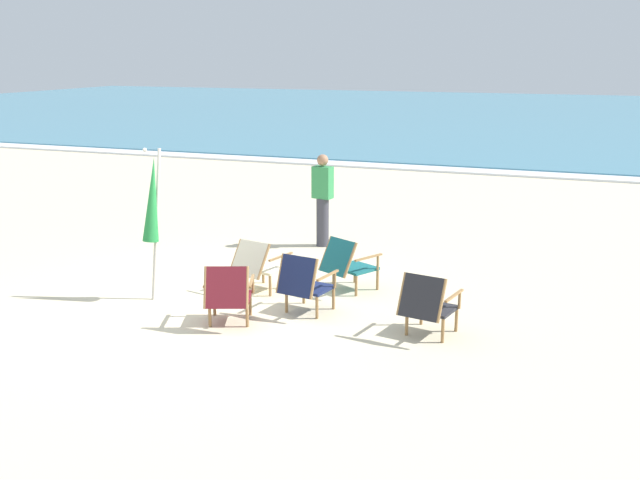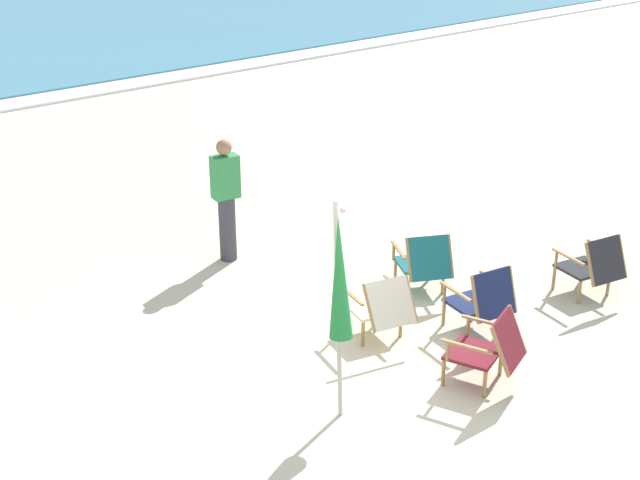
% 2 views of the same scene
% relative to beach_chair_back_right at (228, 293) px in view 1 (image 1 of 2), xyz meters
% --- Properties ---
extents(ground_plane, '(80.00, 80.00, 0.00)m').
position_rel_beach_chair_back_right_xyz_m(ground_plane, '(-0.73, 0.74, -0.43)').
color(ground_plane, beige).
extents(sea, '(80.00, 40.00, 0.10)m').
position_rel_beach_chair_back_right_xyz_m(sea, '(-0.73, 33.88, -0.38)').
color(sea, teal).
rests_on(sea, ground).
extents(surf_band, '(80.00, 1.10, 0.06)m').
position_rel_beach_chair_back_right_xyz_m(surf_band, '(-0.73, 13.58, -0.40)').
color(surf_band, white).
rests_on(surf_band, ground).
extents(beach_chair_back_right, '(0.79, 0.87, 0.80)m').
position_rel_beach_chair_back_right_xyz_m(beach_chair_back_right, '(0.00, 0.00, 0.00)').
color(beach_chair_back_right, maroon).
rests_on(beach_chair_back_right, ground).
extents(beach_chair_back_left, '(0.68, 0.76, 0.82)m').
position_rel_beach_chair_back_right_xyz_m(beach_chair_back_left, '(0.73, 0.72, 0.00)').
color(beach_chair_back_left, '#19234C').
rests_on(beach_chair_back_left, ground).
extents(beach_chair_far_center, '(0.69, 0.80, 0.81)m').
position_rel_beach_chair_back_right_xyz_m(beach_chair_far_center, '(2.42, 0.48, 0.00)').
color(beach_chair_far_center, '#28282D').
rests_on(beach_chair_far_center, ground).
extents(beach_chair_front_left, '(0.74, 0.88, 0.77)m').
position_rel_beach_chair_back_right_xyz_m(beach_chair_front_left, '(-0.21, 1.34, -0.01)').
color(beach_chair_front_left, beige).
rests_on(beach_chair_front_left, ground).
extents(beach_chair_front_right, '(0.85, 0.92, 0.79)m').
position_rel_beach_chair_back_right_xyz_m(beach_chair_front_right, '(0.95, 1.83, -0.00)').
color(beach_chair_front_right, '#196066').
rests_on(beach_chair_front_right, ground).
extents(umbrella_furled_green, '(0.34, 0.40, 2.12)m').
position_rel_beach_chair_back_right_xyz_m(umbrella_furled_green, '(-1.44, 0.60, 0.96)').
color(umbrella_furled_green, '#B7B2A8').
rests_on(umbrella_furled_green, ground).
extents(person_near_chairs, '(0.37, 0.25, 1.63)m').
position_rel_beach_chair_back_right_xyz_m(person_near_chairs, '(-0.29, 4.14, 0.41)').
color(person_near_chairs, '#383842').
rests_on(person_near_chairs, ground).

